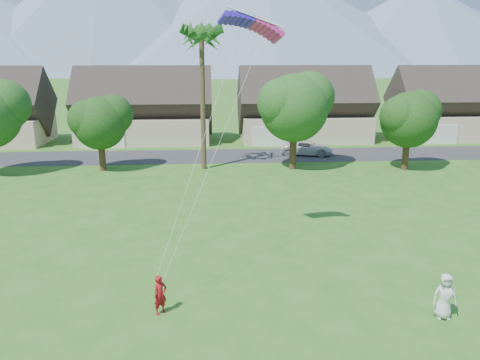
{
  "coord_description": "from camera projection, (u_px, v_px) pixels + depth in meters",
  "views": [
    {
      "loc": [
        -1.56,
        -12.83,
        9.87
      ],
      "look_at": [
        0.0,
        10.0,
        3.8
      ],
      "focal_mm": 35.0,
      "sensor_mm": 36.0,
      "label": 1
    }
  ],
  "objects": [
    {
      "name": "watcher",
      "position": [
        445.0,
        296.0,
        18.01
      ],
      "size": [
        0.96,
        0.69,
        1.84
      ],
      "primitive_type": "imported",
      "rotation": [
        0.0,
        0.0,
        -0.13
      ],
      "color": "silver",
      "rests_on": "ground"
    },
    {
      "name": "houses_row",
      "position": [
        225.0,
        112.0,
        55.61
      ],
      "size": [
        72.75,
        8.19,
        8.86
      ],
      "color": "beige",
      "rests_on": "ground"
    },
    {
      "name": "parafoil_kite",
      "position": [
        252.0,
        23.0,
        22.01
      ],
      "size": [
        3.21,
        1.3,
        0.5
      ],
      "rotation": [
        0.0,
        0.0,
        0.22
      ],
      "color": "#371AC3",
      "rests_on": "ground"
    },
    {
      "name": "kite_flyer",
      "position": [
        160.0,
        295.0,
        18.34
      ],
      "size": [
        0.7,
        0.67,
        1.61
      ],
      "primitive_type": "imported",
      "rotation": [
        0.0,
        0.0,
        0.7
      ],
      "color": "maroon",
      "rests_on": "ground"
    },
    {
      "name": "parked_car",
      "position": [
        307.0,
        148.0,
        48.16
      ],
      "size": [
        5.76,
        3.65,
        1.48
      ],
      "primitive_type": "imported",
      "rotation": [
        0.0,
        0.0,
        1.33
      ],
      "color": "silver",
      "rests_on": "ground"
    },
    {
      "name": "fan_palm",
      "position": [
        201.0,
        32.0,
        39.33
      ],
      "size": [
        3.0,
        3.0,
        13.8
      ],
      "color": "#4C3D26",
      "rests_on": "ground"
    },
    {
      "name": "tree_row",
      "position": [
        213.0,
        115.0,
        40.59
      ],
      "size": [
        62.27,
        6.67,
        8.45
      ],
      "color": "#47301C",
      "rests_on": "ground"
    },
    {
      "name": "mountain_ridge",
      "position": [
        228.0,
        20.0,
        258.94
      ],
      "size": [
        540.0,
        240.0,
        70.0
      ],
      "color": "slate",
      "rests_on": "ground"
    },
    {
      "name": "street",
      "position": [
        224.0,
        156.0,
        47.79
      ],
      "size": [
        90.0,
        7.0,
        0.01
      ],
      "primitive_type": "cube",
      "color": "#2D2D30",
      "rests_on": "ground"
    }
  ]
}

